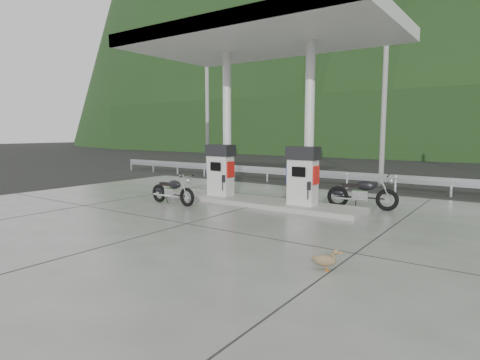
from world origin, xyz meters
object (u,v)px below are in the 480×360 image
Objects in this scene: gas_pump_left at (220,170)px; motorcycle_right at (362,194)px; duck at (325,261)px; gas_pump_right at (303,176)px; motorcycle_left at (172,191)px.

gas_pump_left is 0.89× the size of motorcycle_right.
duck is at bearing -38.38° from gas_pump_left.
gas_pump_right reaches higher than motorcycle_left.
duck is at bearing -22.23° from motorcycle_left.
motorcycle_right is 6.10m from duck.
motorcycle_right reaches higher than duck.
gas_pump_left is 1.89m from motorcycle_left.
gas_pump_left and gas_pump_right have the same top height.
motorcycle_left is 0.91× the size of motorcycle_right.
motorcycle_right is (4.66, 1.21, -0.57)m from gas_pump_left.
duck is at bearing -59.54° from gas_pump_right.
gas_pump_right is at bearing 24.78° from motorcycle_left.
gas_pump_right is at bearing 0.00° from gas_pump_left.
gas_pump_left is 3.92× the size of duck.
motorcycle_left is 4.01× the size of duck.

